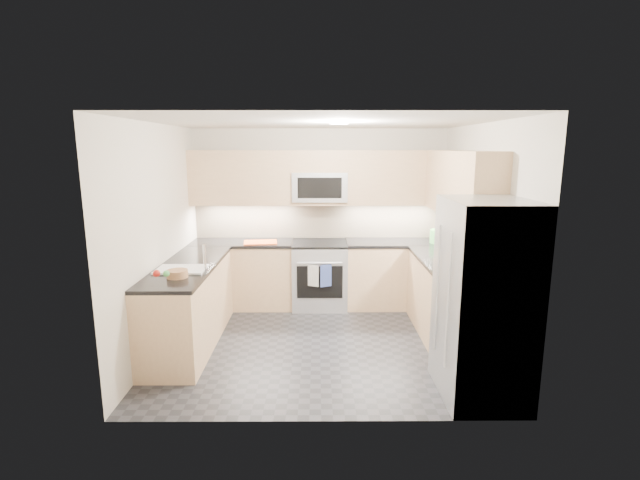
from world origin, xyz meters
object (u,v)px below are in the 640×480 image
(gas_range, at_px, (320,275))
(cutting_board, at_px, (260,242))
(refrigerator, at_px, (483,300))
(fruit_basket, at_px, (177,274))
(microwave, at_px, (320,187))
(utensil_bowl, at_px, (442,236))

(gas_range, bearing_deg, cutting_board, -175.41)
(refrigerator, height_order, fruit_basket, refrigerator)
(microwave, xyz_separation_m, refrigerator, (1.45, -2.55, -0.80))
(gas_range, distance_m, utensil_bowl, 1.78)
(microwave, distance_m, fruit_basket, 2.53)
(gas_range, distance_m, fruit_basket, 2.38)
(refrigerator, xyz_separation_m, fruit_basket, (-2.90, 0.61, 0.08))
(microwave, relative_size, refrigerator, 0.42)
(gas_range, relative_size, fruit_basket, 4.29)
(utensil_bowl, relative_size, cutting_board, 0.70)
(gas_range, relative_size, cutting_board, 2.01)
(microwave, distance_m, refrigerator, 3.04)
(fruit_basket, bearing_deg, gas_range, 51.23)
(gas_range, xyz_separation_m, refrigerator, (1.45, -2.43, 0.45))
(utensil_bowl, relative_size, fruit_basket, 1.50)
(gas_range, xyz_separation_m, fruit_basket, (-1.45, -1.81, 0.52))
(utensil_bowl, height_order, fruit_basket, utensil_bowl)
(refrigerator, distance_m, fruit_basket, 2.97)
(gas_range, relative_size, refrigerator, 0.51)
(microwave, bearing_deg, utensil_bowl, -7.19)
(microwave, bearing_deg, gas_range, -90.00)
(microwave, relative_size, utensil_bowl, 2.39)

